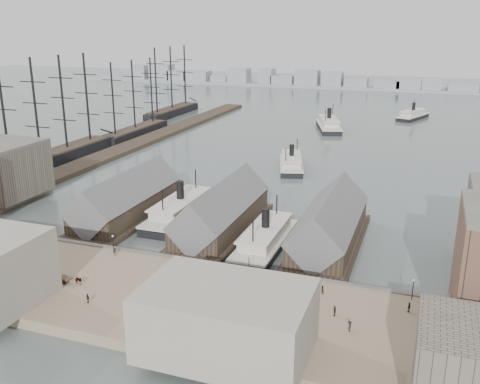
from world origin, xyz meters
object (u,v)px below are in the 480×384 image
at_px(horse_cart_left, 1,247).
at_px(horse_cart_center, 74,280).
at_px(tram, 450,320).
at_px(horse_cart_right, 264,324).
at_px(ferry_docked_west, 181,210).

height_order(horse_cart_left, horse_cart_center, horse_cart_left).
relative_size(tram, horse_cart_right, 2.39).
distance_m(ferry_docked_west, horse_cart_right, 58.48).
relative_size(ferry_docked_west, tram, 2.74).
relative_size(ferry_docked_west, horse_cart_center, 6.08).
xyz_separation_m(ferry_docked_west, horse_cart_left, (-24.94, -35.57, 0.30)).
relative_size(ferry_docked_west, horse_cart_left, 6.23).
distance_m(ferry_docked_west, horse_cart_center, 43.02).
height_order(tram, horse_cart_right, tram).
bearing_deg(horse_cart_center, horse_cart_right, -85.55).
bearing_deg(ferry_docked_west, horse_cart_center, -91.55).
bearing_deg(tram, ferry_docked_west, 157.52).
height_order(ferry_docked_west, tram, ferry_docked_west).
bearing_deg(horse_cart_right, tram, -71.81).
relative_size(horse_cart_left, horse_cart_right, 1.05).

